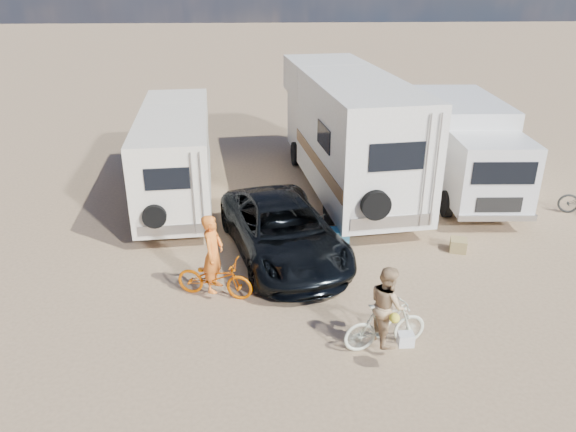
{
  "coord_description": "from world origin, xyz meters",
  "views": [
    {
      "loc": [
        -2.63,
        -9.93,
        6.86
      ],
      "look_at": [
        -2.05,
        2.4,
        1.3
      ],
      "focal_mm": 34.42,
      "sensor_mm": 36.0,
      "label": 1
    }
  ],
  "objects_px": {
    "rv_main": "(347,134)",
    "bike_man": "(215,278)",
    "crate": "(458,245)",
    "cooler": "(336,238)",
    "bike_woman": "(385,325)",
    "box_truck": "(466,150)",
    "rider_man": "(214,260)",
    "dark_suv": "(283,230)",
    "rv_left": "(176,158)",
    "rider_woman": "(386,313)"
  },
  "relations": [
    {
      "from": "dark_suv",
      "to": "bike_woman",
      "type": "xyz_separation_m",
      "value": [
        1.84,
        -3.89,
        -0.22
      ]
    },
    {
      "from": "bike_woman",
      "to": "rider_man",
      "type": "distance_m",
      "value": 4.04
    },
    {
      "from": "rv_main",
      "to": "rv_left",
      "type": "relative_size",
      "value": 1.27
    },
    {
      "from": "box_truck",
      "to": "bike_woman",
      "type": "distance_m",
      "value": 9.16
    },
    {
      "from": "rv_main",
      "to": "dark_suv",
      "type": "height_order",
      "value": "rv_main"
    },
    {
      "from": "rider_man",
      "to": "rv_main",
      "type": "bearing_deg",
      "value": -14.57
    },
    {
      "from": "crate",
      "to": "rider_woman",
      "type": "bearing_deg",
      "value": -125.37
    },
    {
      "from": "rider_woman",
      "to": "rv_left",
      "type": "bearing_deg",
      "value": 21.02
    },
    {
      "from": "bike_woman",
      "to": "dark_suv",
      "type": "bearing_deg",
      "value": 13.58
    },
    {
      "from": "rv_main",
      "to": "cooler",
      "type": "relative_size",
      "value": 14.39
    },
    {
      "from": "bike_man",
      "to": "box_truck",
      "type": "bearing_deg",
      "value": -35.96
    },
    {
      "from": "bike_man",
      "to": "bike_woman",
      "type": "bearing_deg",
      "value": -104.44
    },
    {
      "from": "box_truck",
      "to": "rider_man",
      "type": "xyz_separation_m",
      "value": [
        -7.72,
        -6.0,
        -0.57
      ]
    },
    {
      "from": "dark_suv",
      "to": "rider_woman",
      "type": "distance_m",
      "value": 4.31
    },
    {
      "from": "rv_left",
      "to": "bike_man",
      "type": "distance_m",
      "value": 6.08
    },
    {
      "from": "rv_left",
      "to": "rider_man",
      "type": "bearing_deg",
      "value": -79.76
    },
    {
      "from": "cooler",
      "to": "rider_man",
      "type": "bearing_deg",
      "value": -147.54
    },
    {
      "from": "rv_main",
      "to": "cooler",
      "type": "xyz_separation_m",
      "value": [
        -0.84,
        -4.26,
        -1.66
      ]
    },
    {
      "from": "bike_woman",
      "to": "rider_woman",
      "type": "xyz_separation_m",
      "value": [
        0.0,
        0.0,
        0.3
      ]
    },
    {
      "from": "bike_man",
      "to": "cooler",
      "type": "bearing_deg",
      "value": -36.79
    },
    {
      "from": "box_truck",
      "to": "rider_man",
      "type": "height_order",
      "value": "box_truck"
    },
    {
      "from": "rv_main",
      "to": "bike_man",
      "type": "distance_m",
      "value": 7.78
    },
    {
      "from": "rider_woman",
      "to": "rv_main",
      "type": "bearing_deg",
      "value": -14.71
    },
    {
      "from": "bike_woman",
      "to": "bike_man",
      "type": "bearing_deg",
      "value": 47.64
    },
    {
      "from": "crate",
      "to": "rv_main",
      "type": "bearing_deg",
      "value": 116.78
    },
    {
      "from": "cooler",
      "to": "rv_main",
      "type": "bearing_deg",
      "value": 74.28
    },
    {
      "from": "dark_suv",
      "to": "rider_man",
      "type": "bearing_deg",
      "value": -145.57
    },
    {
      "from": "dark_suv",
      "to": "rider_woman",
      "type": "height_order",
      "value": "rider_woman"
    },
    {
      "from": "cooler",
      "to": "dark_suv",
      "type": "bearing_deg",
      "value": -166.53
    },
    {
      "from": "dark_suv",
      "to": "bike_man",
      "type": "distance_m",
      "value": 2.47
    },
    {
      "from": "box_truck",
      "to": "bike_man",
      "type": "xyz_separation_m",
      "value": [
        -7.72,
        -6.0,
        -1.02
      ]
    },
    {
      "from": "rider_man",
      "to": "cooler",
      "type": "height_order",
      "value": "rider_man"
    },
    {
      "from": "cooler",
      "to": "crate",
      "type": "height_order",
      "value": "cooler"
    },
    {
      "from": "dark_suv",
      "to": "bike_man",
      "type": "height_order",
      "value": "dark_suv"
    },
    {
      "from": "rv_left",
      "to": "rider_woman",
      "type": "bearing_deg",
      "value": -62.29
    },
    {
      "from": "bike_woman",
      "to": "rider_man",
      "type": "relative_size",
      "value": 0.93
    },
    {
      "from": "box_truck",
      "to": "dark_suv",
      "type": "distance_m",
      "value": 7.42
    },
    {
      "from": "bike_man",
      "to": "cooler",
      "type": "xyz_separation_m",
      "value": [
        3.07,
        2.32,
        -0.22
      ]
    },
    {
      "from": "rv_main",
      "to": "bike_woman",
      "type": "bearing_deg",
      "value": -100.32
    },
    {
      "from": "cooler",
      "to": "crate",
      "type": "bearing_deg",
      "value": -12.04
    },
    {
      "from": "rv_main",
      "to": "bike_man",
      "type": "height_order",
      "value": "rv_main"
    },
    {
      "from": "crate",
      "to": "bike_woman",
      "type": "bearing_deg",
      "value": -125.37
    },
    {
      "from": "rv_main",
      "to": "crate",
      "type": "height_order",
      "value": "rv_main"
    },
    {
      "from": "bike_man",
      "to": "cooler",
      "type": "height_order",
      "value": "bike_man"
    },
    {
      "from": "rv_left",
      "to": "bike_woman",
      "type": "relative_size",
      "value": 4.15
    },
    {
      "from": "dark_suv",
      "to": "box_truck",
      "type": "bearing_deg",
      "value": 20.03
    },
    {
      "from": "cooler",
      "to": "bike_man",
      "type": "bearing_deg",
      "value": -147.54
    },
    {
      "from": "rv_main",
      "to": "rider_woman",
      "type": "relative_size",
      "value": 5.51
    },
    {
      "from": "rv_left",
      "to": "box_truck",
      "type": "bearing_deg",
      "value": -3.77
    },
    {
      "from": "rv_main",
      "to": "rider_man",
      "type": "xyz_separation_m",
      "value": [
        -3.91,
        -6.57,
        -0.99
      ]
    }
  ]
}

